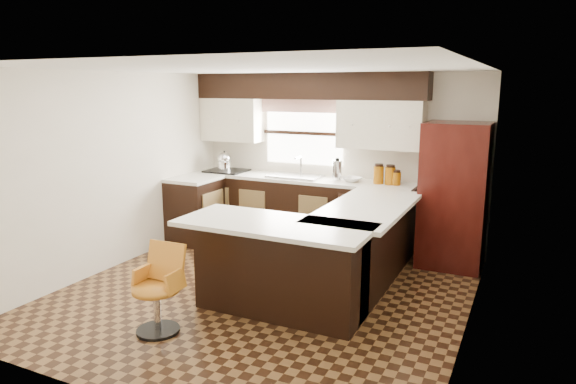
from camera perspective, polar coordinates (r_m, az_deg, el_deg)
The scene contains 30 objects.
floor at distance 5.75m, azimuth -2.63°, elevation -11.06°, with size 4.40×4.40×0.00m, color #49301A.
ceiling at distance 5.30m, azimuth -2.88°, elevation 13.60°, with size 4.40×4.40×0.00m, color silver.
wall_back at distance 7.38m, azimuth 5.39°, elevation 3.69°, with size 4.40×4.40×0.00m, color beige.
wall_front at distance 3.67m, azimuth -19.34°, elevation -5.19°, with size 4.40×4.40×0.00m, color beige.
wall_left at distance 6.65m, azimuth -18.91°, elevation 2.21°, with size 4.40×4.40×0.00m, color beige.
wall_right at distance 4.79m, azimuth 19.95°, elevation -1.35°, with size 4.40×4.40×0.00m, color beige.
base_cab_back at distance 7.42m, azimuth 1.21°, elevation -2.12°, with size 3.30×0.60×0.90m, color black.
base_cab_left at distance 7.54m, azimuth -10.26°, elevation -2.09°, with size 0.60×0.70×0.90m, color black.
counter_back at distance 7.32m, azimuth 1.23°, elevation 1.47°, with size 3.30×0.60×0.04m, color silver.
counter_left at distance 7.44m, azimuth -10.39°, elevation 1.45°, with size 0.60×0.70×0.04m, color silver.
soffit at distance 7.30m, azimuth 2.05°, elevation 11.68°, with size 3.40×0.35×0.36m, color black.
upper_cab_left at distance 7.88m, azimuth -6.21°, elevation 7.99°, with size 0.94×0.35×0.64m, color beige.
upper_cab_right at distance 6.95m, azimuth 10.27°, elevation 7.37°, with size 1.14×0.35×0.64m, color beige.
window_pane at distance 7.51m, azimuth 1.79°, elevation 6.56°, with size 1.20×0.02×0.90m, color white.
valance at distance 7.45m, azimuth 1.68°, elevation 9.53°, with size 1.30×0.06×0.18m, color #D19B93.
sink at distance 7.32m, azimuth 0.81°, elevation 1.77°, with size 0.75×0.45×0.03m, color #B2B2B7.
dishwasher at distance 6.82m, azimuth 7.90°, elevation -3.65°, with size 0.58×0.03×0.78m, color black.
cooktop at distance 7.86m, azimuth -6.83°, elevation 2.36°, with size 0.58×0.50×0.03m, color black.
peninsula_long at distance 5.81m, azimuth 8.19°, elevation -6.20°, with size 0.60×1.95×0.90m, color black.
peninsula_return at distance 5.13m, azimuth -0.82°, elevation -8.51°, with size 1.65×0.60×0.90m, color black.
counter_pen_long at distance 5.67m, azimuth 8.81°, elevation -1.71°, with size 0.84×1.95×0.04m, color silver.
counter_pen_return at distance 4.92m, azimuth -1.51°, elevation -3.63°, with size 1.89×0.84×0.04m, color silver.
refrigerator at distance 6.67m, azimuth 17.97°, elevation -0.33°, with size 0.77×0.74×1.80m, color #330C08.
bar_chair at distance 4.89m, azimuth -14.46°, elevation -10.52°, with size 0.43×0.43×0.81m, color #C67821, non-canonical shape.
kettle at distance 7.86m, azimuth -7.07°, elevation 3.51°, with size 0.21×0.21×0.29m, color silver, non-canonical shape.
percolator at distance 7.08m, azimuth 5.47°, elevation 2.40°, with size 0.13×0.13×0.28m, color silver.
mixing_bowl at distance 7.03m, azimuth 7.13°, elevation 1.39°, with size 0.25×0.25×0.06m, color white.
canister_large at distance 6.93m, azimuth 10.03°, elevation 1.88°, with size 0.14×0.14×0.23m, color #8C4D06.
canister_med at distance 6.89m, azimuth 11.28°, elevation 1.77°, with size 0.14×0.14×0.23m, color #8C4D06.
canister_small at distance 6.87m, azimuth 11.92°, elevation 1.46°, with size 0.12×0.12×0.17m, color #8C4D06.
Camera 1 is at (2.52, -4.66, 2.23)m, focal length 32.00 mm.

